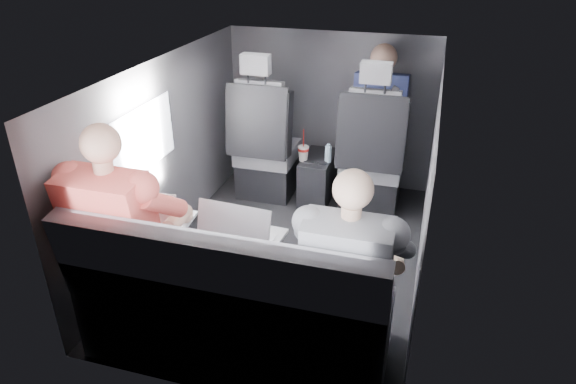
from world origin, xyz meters
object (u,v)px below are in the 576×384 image
(laptop_silver, at_px, (241,234))
(passenger_front_right, at_px, (379,112))
(center_console, at_px, (317,178))
(laptop_black, at_px, (352,248))
(water_bottle, at_px, (328,154))
(soda_cup, at_px, (303,153))
(passenger_rear_left, at_px, (129,232))
(front_seat_right, at_px, (371,165))
(rear_bench, at_px, (232,315))
(front_seat_left, at_px, (265,153))
(laptop_white, at_px, (158,217))
(passenger_rear_right, at_px, (351,274))

(laptop_silver, distance_m, passenger_front_right, 1.96)
(center_console, relative_size, laptop_black, 1.16)
(water_bottle, xyz_separation_m, passenger_front_right, (0.35, 0.29, 0.29))
(soda_cup, bearing_deg, passenger_rear_left, -106.28)
(front_seat_right, height_order, soda_cup, front_seat_right)
(rear_bench, relative_size, laptop_silver, 3.82)
(front_seat_left, xyz_separation_m, soda_cup, (0.35, -0.07, 0.07))
(front_seat_right, height_order, laptop_silver, front_seat_right)
(front_seat_left, relative_size, passenger_rear_left, 0.98)
(water_bottle, distance_m, laptop_white, 1.70)
(center_console, xyz_separation_m, passenger_rear_left, (-0.61, -1.85, 0.46))
(water_bottle, distance_m, laptop_black, 1.64)
(laptop_white, xyz_separation_m, passenger_front_right, (1.01, 1.85, 0.12))
(rear_bench, distance_m, passenger_rear_left, 0.71)
(front_seat_right, bearing_deg, laptop_black, -86.15)
(rear_bench, xyz_separation_m, laptop_white, (-0.56, 0.31, 0.33))
(front_seat_left, bearing_deg, water_bottle, -3.75)
(water_bottle, height_order, passenger_rear_left, passenger_rear_left)
(laptop_black, bearing_deg, laptop_silver, -176.63)
(center_console, bearing_deg, rear_bench, -90.00)
(soda_cup, distance_m, passenger_front_right, 0.70)
(laptop_silver, relative_size, laptop_black, 1.02)
(rear_bench, height_order, laptop_black, rear_bench)
(soda_cup, distance_m, laptop_white, 1.60)
(front_seat_left, xyz_separation_m, water_bottle, (0.55, -0.04, 0.07))
(front_seat_right, bearing_deg, passenger_front_right, 89.80)
(rear_bench, bearing_deg, center_console, 90.00)
(center_console, distance_m, laptop_silver, 1.74)
(center_console, relative_size, passenger_rear_right, 0.39)
(front_seat_right, height_order, passenger_rear_left, passenger_rear_left)
(water_bottle, bearing_deg, rear_bench, -93.07)
(laptop_black, bearing_deg, soda_cup, 113.19)
(soda_cup, bearing_deg, laptop_white, -106.75)
(rear_bench, relative_size, passenger_front_right, 1.81)
(water_bottle, relative_size, laptop_black, 0.37)
(water_bottle, bearing_deg, laptop_black, -73.72)
(laptop_silver, bearing_deg, center_console, 88.86)
(passenger_front_right, bearing_deg, rear_bench, -101.79)
(center_console, distance_m, passenger_rear_left, 2.00)
(front_seat_left, xyz_separation_m, laptop_white, (-0.11, -1.59, 0.23))
(front_seat_left, xyz_separation_m, rear_bench, (0.45, -1.90, -0.09))
(rear_bench, xyz_separation_m, passenger_front_right, (0.45, 2.16, 0.45))
(laptop_black, xyz_separation_m, passenger_rear_right, (0.03, -0.20, -0.01))
(laptop_silver, xyz_separation_m, passenger_rear_right, (0.62, -0.17, -0.01))
(front_seat_left, bearing_deg, center_console, 5.07)
(water_bottle, distance_m, passenger_rear_right, 1.84)
(rear_bench, height_order, passenger_rear_right, passenger_rear_right)
(front_seat_right, bearing_deg, passenger_rear_left, -120.34)
(rear_bench, bearing_deg, passenger_rear_right, 9.21)
(rear_bench, bearing_deg, soda_cup, 93.12)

